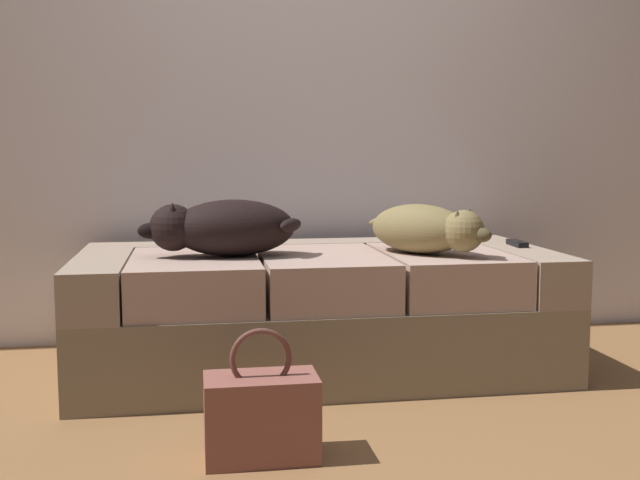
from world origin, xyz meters
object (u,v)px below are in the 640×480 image
couch (318,311)px  dog_dark (223,228)px  tv_remote (517,243)px  handbag (261,415)px  dog_tan (426,229)px

couch → dog_dark: 0.52m
dog_dark → tv_remote: (1.22, 0.11, -0.10)m
couch → tv_remote: bearing=1.7°
dog_dark → handbag: size_ratio=1.66×
dog_tan → tv_remote: dog_tan is taller
couch → tv_remote: size_ratio=12.36×
dog_dark → tv_remote: 1.23m
tv_remote → handbag: bearing=-139.0°
dog_tan → tv_remote: size_ratio=3.35×
dog_dark → handbag: (0.07, -0.77, -0.46)m
handbag → tv_remote: bearing=37.6°
dog_dark → dog_tan: size_ratio=1.25×
dog_tan → tv_remote: bearing=21.7°
dog_dark → handbag: dog_dark is taller
couch → dog_dark: dog_dark is taller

